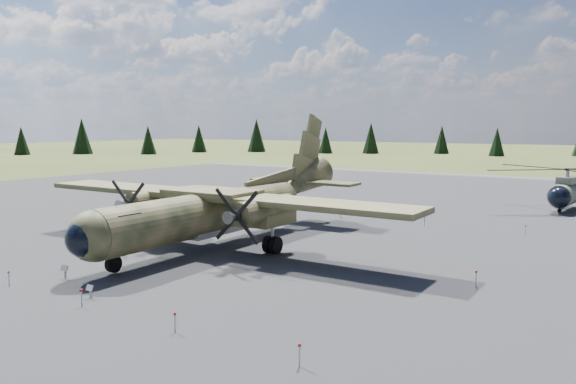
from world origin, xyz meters
The scene contains 8 objects.
ground centered at (0.00, 0.00, 0.00)m, with size 500.00×500.00×0.00m, color #5C652C.
apron centered at (0.00, 10.00, 0.00)m, with size 120.00×120.00×0.04m, color #5D5E62.
transport_plane centered at (-1.63, 1.05, 2.89)m, with size 30.41×27.69×10.06m.
helicopter_near centered at (16.85, 32.65, 3.01)m, with size 18.36×20.47×4.25m.
info_placard_left centered at (-2.97, -10.90, 0.50)m, with size 0.50×0.26×0.75m.
info_placard_right centered at (1.18, -12.41, 0.44)m, with size 0.42×0.18×0.67m.
barrier_fence centered at (-0.46, -0.08, 0.51)m, with size 33.12×29.62×0.85m.
treeline centered at (-4.11, 3.07, 4.81)m, with size 299.86×297.48×10.99m.
Camera 1 is at (23.97, -29.45, 8.38)m, focal length 35.00 mm.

